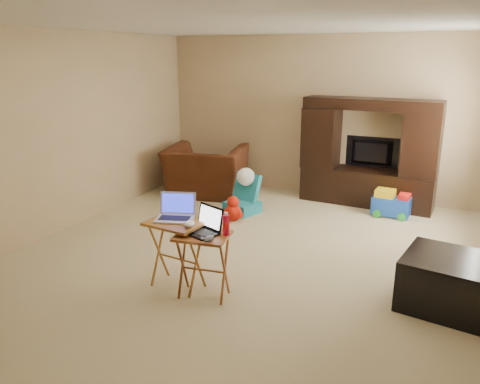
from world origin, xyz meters
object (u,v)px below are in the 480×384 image
at_px(laptop_left, 174,208).
at_px(push_toy, 391,203).
at_px(recliner, 206,171).
at_px(ottoman, 446,282).
at_px(laptop_right, 199,221).
at_px(mouse_left, 189,224).
at_px(water_bottle, 226,225).
at_px(entertainment_center, 369,153).
at_px(child_rocker, 242,194).
at_px(plush_toy, 233,208).
at_px(tray_table_right, 203,266).
at_px(television, 370,153).
at_px(tray_table_left, 177,254).
at_px(mouse_right, 209,239).

bearing_deg(laptop_left, push_toy, 43.98).
height_order(recliner, ottoman, recliner).
relative_size(laptop_right, mouse_left, 2.36).
relative_size(recliner, laptop_left, 3.40).
height_order(mouse_left, water_bottle, water_bottle).
xyz_separation_m(entertainment_center, child_rocker, (-1.55, -1.13, -0.51)).
height_order(ottoman, water_bottle, water_bottle).
distance_m(child_rocker, plush_toy, 0.38).
bearing_deg(tray_table_right, plush_toy, 99.88).
height_order(television, push_toy, television).
height_order(push_toy, mouse_left, mouse_left).
relative_size(child_rocker, tray_table_right, 0.91).
distance_m(child_rocker, tray_table_left, 2.33).
bearing_deg(tray_table_left, push_toy, 68.22).
distance_m(child_rocker, mouse_left, 2.47).
bearing_deg(laptop_left, mouse_right, -41.01).
height_order(push_toy, tray_table_right, tray_table_right).
bearing_deg(recliner, tray_table_left, 102.02).
relative_size(tray_table_right, mouse_left, 4.51).
relative_size(mouse_left, water_bottle, 0.72).
relative_size(television, child_rocker, 1.43).
relative_size(television, laptop_left, 2.28).
bearing_deg(mouse_left, entertainment_center, 73.56).
bearing_deg(laptop_right, mouse_right, -17.39).
bearing_deg(tray_table_left, recliner, 119.75).
bearing_deg(child_rocker, tray_table_right, -55.98).
bearing_deg(water_bottle, push_toy, 69.42).
bearing_deg(ottoman, push_toy, 107.56).
bearing_deg(ottoman, plush_toy, 154.56).
xyz_separation_m(mouse_left, mouse_right, (0.26, -0.12, -0.06)).
xyz_separation_m(entertainment_center, plush_toy, (-1.53, -1.50, -0.62)).
bearing_deg(tray_table_left, entertainment_center, 77.32).
height_order(laptop_left, water_bottle, laptop_left).
xyz_separation_m(plush_toy, water_bottle, (0.82, -1.93, 0.54)).
relative_size(push_toy, mouse_right, 4.10).
bearing_deg(entertainment_center, mouse_right, -98.28).
distance_m(television, laptop_right, 3.80).
bearing_deg(mouse_right, push_toy, 69.50).
xyz_separation_m(child_rocker, laptop_left, (0.29, -2.28, 0.52)).
height_order(recliner, push_toy, recliner).
height_order(entertainment_center, television, entertainment_center).
distance_m(television, water_bottle, 3.69).
xyz_separation_m(entertainment_center, water_bottle, (-0.70, -3.43, -0.08)).
xyz_separation_m(laptop_left, mouse_right, (0.48, -0.22, -0.15)).
bearing_deg(child_rocker, television, 59.24).
bearing_deg(child_rocker, mouse_left, -59.02).
bearing_deg(ottoman, laptop_left, -165.47).
bearing_deg(entertainment_center, recliner, -164.03).
height_order(ottoman, mouse_right, mouse_right).
height_order(television, mouse_right, television).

